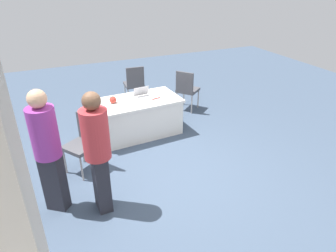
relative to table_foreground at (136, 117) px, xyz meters
The scene contains 10 objects.
ground_plane 1.64m from the table_foreground, 89.74° to the left, with size 14.40×14.40×0.00m, color #3D4C60.
table_foreground is the anchor object (origin of this frame).
chair_near_front 1.44m from the table_foreground, 35.65° to the left, with size 0.61×0.61×0.94m.
chair_tucked_left 1.53m from the table_foreground, 107.03° to the right, with size 0.47×0.47×0.97m.
chair_tucked_right 1.58m from the table_foreground, 156.04° to the right, with size 0.62×0.62×0.96m.
person_presenter 2.26m from the table_foreground, 59.26° to the left, with size 0.35×0.35×1.72m.
person_attendee_standing 2.41m from the table_foreground, 43.66° to the left, with size 0.48×0.48×1.74m.
laptop_silver 0.44m from the table_foreground, 167.18° to the right, with size 0.34×0.32×0.21m.
yarn_ball 0.61m from the table_foreground, ahead, with size 0.13×0.13×0.13m, color #B2382D.
scissors_red 0.54m from the table_foreground, 166.61° to the left, with size 0.18×0.04×0.01m, color red.
Camera 1 is at (1.61, 3.61, 2.95)m, focal length 32.46 mm.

